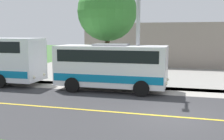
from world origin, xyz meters
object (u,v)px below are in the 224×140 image
(tree_curbside, at_px, (107,12))
(commercial_building, at_px, (194,44))
(shuttle_bus_front, at_px, (111,65))
(street_light_pole, at_px, (138,23))

(tree_curbside, distance_m, commercial_building, 15.61)
(shuttle_bus_front, xyz_separation_m, tree_curbside, (-2.83, -1.09, 3.42))
(street_light_pole, distance_m, tree_curbside, 3.77)
(street_light_pole, xyz_separation_m, commercial_building, (-16.53, 3.72, -1.80))
(tree_curbside, bearing_deg, commercial_building, 155.62)
(street_light_pole, height_order, tree_curbside, street_light_pole)
(shuttle_bus_front, height_order, street_light_pole, street_light_pole)
(street_light_pole, relative_size, tree_curbside, 1.03)
(shuttle_bus_front, distance_m, street_light_pole, 2.95)
(shuttle_bus_front, height_order, tree_curbside, tree_curbside)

